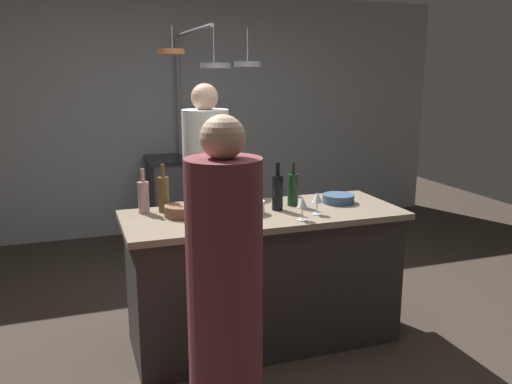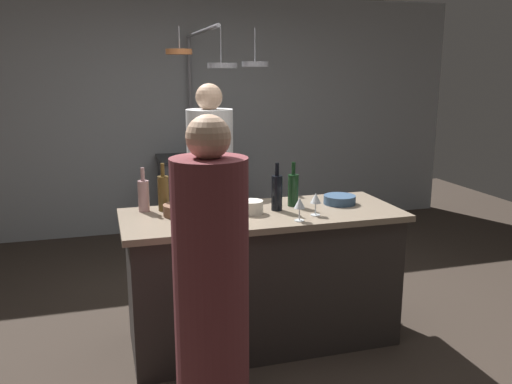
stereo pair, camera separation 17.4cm
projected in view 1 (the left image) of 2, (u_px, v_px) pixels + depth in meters
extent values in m
plane|color=#382D26|center=(263.00, 339.00, 3.64)|extent=(9.00, 9.00, 0.00)
cube|color=#9EA3A8|center=(177.00, 116.00, 5.97)|extent=(6.40, 0.16, 2.60)
cube|color=#332D2B|center=(263.00, 280.00, 3.54)|extent=(1.72, 0.66, 0.86)
cube|color=gray|center=(264.00, 215.00, 3.44)|extent=(1.80, 0.72, 0.04)
cube|color=#47474C|center=(186.00, 199.00, 5.80)|extent=(0.76, 0.60, 0.86)
cube|color=black|center=(185.00, 158.00, 5.70)|extent=(0.80, 0.64, 0.03)
cylinder|color=white|center=(207.00, 206.00, 4.19)|extent=(0.36, 0.36, 1.50)
sphere|color=#D8AD8C|center=(205.00, 97.00, 4.01)|extent=(0.21, 0.21, 0.21)
cylinder|color=#4C4C51|center=(214.00, 352.00, 2.83)|extent=(0.06, 0.06, 0.62)
cylinder|color=brown|center=(213.00, 294.00, 2.76)|extent=(0.26, 0.26, 0.04)
cylinder|color=brown|center=(225.00, 314.00, 2.42)|extent=(0.34, 0.34, 1.43)
sphere|color=#D8AD8C|center=(223.00, 137.00, 2.24)|extent=(0.19, 0.19, 0.19)
cylinder|color=gray|center=(180.00, 137.00, 5.88)|extent=(0.04, 0.04, 2.15)
cylinder|color=gray|center=(192.00, 31.00, 4.97)|extent=(0.04, 1.48, 0.04)
cylinder|color=#B26638|center=(172.00, 52.00, 4.41)|extent=(0.22, 0.22, 0.04)
cylinder|color=gray|center=(172.00, 38.00, 4.35)|extent=(0.01, 0.01, 0.20)
cylinder|color=gray|center=(215.00, 66.00, 4.46)|extent=(0.25, 0.25, 0.04)
cylinder|color=gray|center=(214.00, 46.00, 4.47)|extent=(0.01, 0.01, 0.32)
cylinder|color=gray|center=(248.00, 64.00, 4.60)|extent=(0.23, 0.23, 0.04)
cylinder|color=gray|center=(247.00, 46.00, 4.57)|extent=(0.01, 0.01, 0.30)
cylinder|color=#382319|center=(224.00, 211.00, 3.05)|extent=(0.05, 0.05, 0.21)
cylinder|color=#B78C8E|center=(144.00, 197.00, 3.40)|extent=(0.07, 0.07, 0.20)
cylinder|color=#B78C8E|center=(143.00, 175.00, 3.37)|extent=(0.03, 0.03, 0.08)
cylinder|color=#143319|center=(293.00, 190.00, 3.58)|extent=(0.07, 0.07, 0.21)
cylinder|color=#143319|center=(293.00, 168.00, 3.55)|extent=(0.03, 0.03, 0.08)
cylinder|color=brown|center=(164.00, 195.00, 3.42)|extent=(0.07, 0.07, 0.23)
cylinder|color=brown|center=(163.00, 171.00, 3.39)|extent=(0.03, 0.03, 0.08)
cylinder|color=black|center=(277.00, 193.00, 3.47)|extent=(0.07, 0.07, 0.23)
cylinder|color=black|center=(278.00, 169.00, 3.43)|extent=(0.03, 0.03, 0.08)
cylinder|color=silver|center=(200.00, 221.00, 3.23)|extent=(0.06, 0.06, 0.01)
cylinder|color=silver|center=(200.00, 214.00, 3.22)|extent=(0.01, 0.01, 0.07)
cone|color=silver|center=(200.00, 203.00, 3.20)|extent=(0.07, 0.07, 0.06)
cylinder|color=silver|center=(317.00, 214.00, 3.37)|extent=(0.06, 0.06, 0.01)
cylinder|color=silver|center=(317.00, 208.00, 3.36)|extent=(0.01, 0.01, 0.07)
cone|color=silver|center=(317.00, 197.00, 3.35)|extent=(0.07, 0.07, 0.06)
cylinder|color=silver|center=(302.00, 220.00, 3.24)|extent=(0.06, 0.06, 0.01)
cylinder|color=silver|center=(302.00, 213.00, 3.23)|extent=(0.01, 0.01, 0.07)
cone|color=silver|center=(302.00, 202.00, 3.22)|extent=(0.07, 0.07, 0.06)
cylinder|color=#334C6B|center=(338.00, 199.00, 3.67)|extent=(0.22, 0.22, 0.06)
cylinder|color=silver|center=(253.00, 207.00, 3.39)|extent=(0.15, 0.15, 0.08)
cylinder|color=brown|center=(181.00, 211.00, 3.32)|extent=(0.20, 0.20, 0.07)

